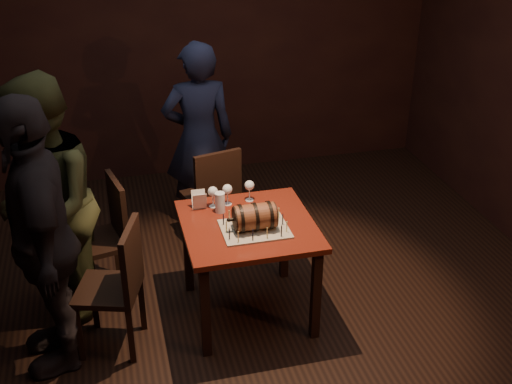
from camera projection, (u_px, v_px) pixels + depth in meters
room_shell at (243, 135)px, 4.12m from camera, size 5.04×5.04×2.80m
pub_table at (248, 237)px, 4.46m from camera, size 0.90×0.90×0.75m
cake_board at (255, 229)px, 4.33m from camera, size 0.45×0.35×0.01m
barrel_cake at (255, 217)px, 4.28m from camera, size 0.33×0.19×0.19m
birthday_candles at (255, 223)px, 4.31m from camera, size 0.40×0.30×0.09m
wine_glass_left at (213, 192)px, 4.56m from camera, size 0.07×0.07×0.16m
wine_glass_mid at (227, 190)px, 4.59m from camera, size 0.07×0.07×0.16m
wine_glass_right at (249, 186)px, 4.65m from camera, size 0.07×0.07×0.16m
pint_of_ale at (220, 203)px, 4.52m from camera, size 0.07×0.07×0.15m
menu_card at (199, 200)px, 4.56m from camera, size 0.10×0.05×0.13m
chair_back at (214, 194)px, 5.29m from camera, size 0.48×0.48×0.93m
chair_left_rear at (107, 232)px, 4.75m from camera, size 0.48×0.48×0.93m
chair_left_front at (119, 281)px, 4.19m from camera, size 0.50×0.50×0.93m
person_back at (199, 138)px, 5.50m from camera, size 0.62×0.41×1.69m
person_left_rear at (47, 206)px, 4.31m from camera, size 0.72×0.91×1.81m
person_left_front at (42, 238)px, 3.91m from camera, size 0.56×1.12×1.85m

